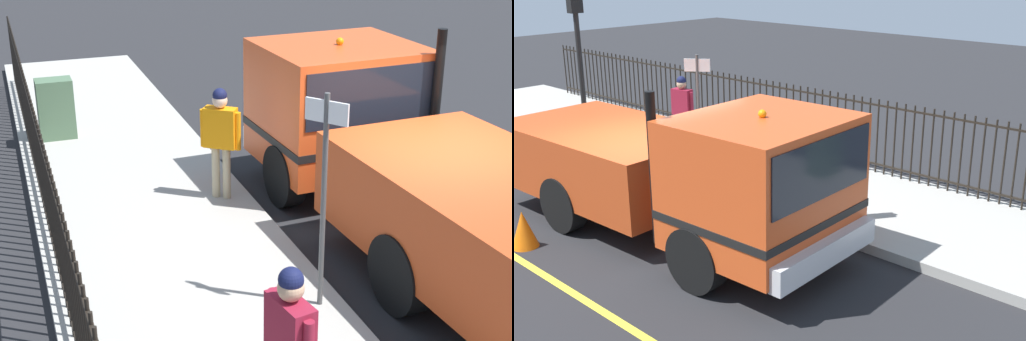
{
  "view_description": "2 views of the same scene",
  "coord_description": "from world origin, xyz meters",
  "views": [
    {
      "loc": [
        5.24,
        7.49,
        4.73
      ],
      "look_at": [
        1.81,
        -1.95,
        0.69
      ],
      "focal_mm": 51.68,
      "sensor_mm": 36.0,
      "label": 1
    },
    {
      "loc": [
        -6.02,
        -8.33,
        4.49
      ],
      "look_at": [
        1.71,
        -1.29,
        0.94
      ],
      "focal_mm": 45.14,
      "sensor_mm": 36.0,
      "label": 2
    }
  ],
  "objects": [
    {
      "name": "iron_fence",
      "position": [
        4.8,
        -0.0,
        0.95
      ],
      "size": [
        0.04,
        20.93,
        1.54
      ],
      "color": "black",
      "rests_on": "sidewalk_slab"
    },
    {
      "name": "worker_standing",
      "position": [
        2.22,
        -2.34,
        1.21
      ],
      "size": [
        0.52,
        0.46,
        1.71
      ],
      "rotation": [
        0.0,
        0.0,
        2.49
      ],
      "color": "orange",
      "rests_on": "sidewalk_slab"
    },
    {
      "name": "ground_plane",
      "position": [
        0.0,
        0.0,
        0.0
      ],
      "size": [
        54.09,
        54.09,
        0.0
      ],
      "primitive_type": "plane",
      "color": "#232326",
      "rests_on": "ground"
    },
    {
      "name": "pedestrian_distant",
      "position": [
        3.25,
        2.82,
        1.21
      ],
      "size": [
        0.3,
        0.62,
        1.7
      ],
      "rotation": [
        0.0,
        0.0,
        1.75
      ],
      "color": "maroon",
      "rests_on": "sidewalk_slab"
    },
    {
      "name": "street_sign",
      "position": [
        2.07,
        0.92,
        1.72
      ],
      "size": [
        0.32,
        0.42,
        2.5
      ],
      "color": "#4C4C4C",
      "rests_on": "sidewalk_slab"
    },
    {
      "name": "utility_cabinet",
      "position": [
        4.26,
        -6.01,
        0.72
      ],
      "size": [
        0.65,
        0.45,
        1.11
      ],
      "primitive_type": "cube",
      "color": "#4C6B4C",
      "rests_on": "sidewalk_slab"
    },
    {
      "name": "sidewalk_slab",
      "position": [
        3.38,
        0.0,
        0.08
      ],
      "size": [
        3.19,
        24.58,
        0.17
      ],
      "primitive_type": "cube",
      "color": "#A3A099",
      "rests_on": "ground"
    },
    {
      "name": "work_truck",
      "position": [
        0.2,
        -0.93,
        1.26
      ],
      "size": [
        2.62,
        6.8,
        2.71
      ],
      "rotation": [
        0.0,
        0.0,
        3.19
      ],
      "color": "#D84C1E",
      "rests_on": "ground"
    }
  ]
}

